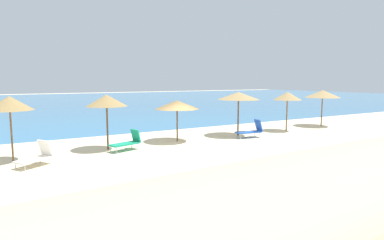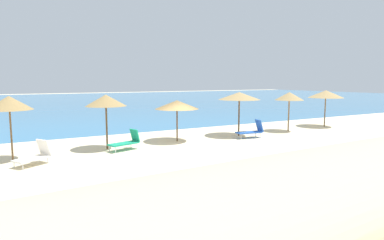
{
  "view_description": "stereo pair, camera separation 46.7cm",
  "coord_description": "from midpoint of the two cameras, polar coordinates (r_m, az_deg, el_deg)",
  "views": [
    {
      "loc": [
        -8.09,
        -14.57,
        3.5
      ],
      "look_at": [
        1.5,
        1.71,
        1.2
      ],
      "focal_mm": 30.54,
      "sensor_mm": 36.0,
      "label": 1
    },
    {
      "loc": [
        -7.68,
        -14.81,
        3.5
      ],
      "look_at": [
        1.5,
        1.71,
        1.2
      ],
      "focal_mm": 30.54,
      "sensor_mm": 36.0,
      "label": 2
    }
  ],
  "objects": [
    {
      "name": "lounge_chair_0",
      "position": [
        20.3,
        11.05,
        -1.8
      ],
      "size": [
        1.73,
        0.87,
        1.11
      ],
      "rotation": [
        0.0,
        0.0,
        1.42
      ],
      "color": "blue",
      "rests_on": "ground_plane"
    },
    {
      "name": "beach_umbrella_4",
      "position": [
        20.75,
        8.9,
        4.16
      ],
      "size": [
        2.62,
        2.62,
        2.77
      ],
      "color": "brown",
      "rests_on": "ground_plane"
    },
    {
      "name": "beach_umbrella_6",
      "position": [
        26.72,
        22.8,
        4.19
      ],
      "size": [
        2.6,
        2.6,
        2.75
      ],
      "color": "brown",
      "rests_on": "ground_plane"
    },
    {
      "name": "ground_plane",
      "position": [
        17.04,
        -0.83,
        -4.91
      ],
      "size": [
        160.0,
        160.0,
        0.0
      ],
      "primitive_type": "plane",
      "color": "beige"
    },
    {
      "name": "beach_umbrella_5",
      "position": [
        23.37,
        17.19,
        3.98
      ],
      "size": [
        1.94,
        1.94,
        2.7
      ],
      "color": "brown",
      "rests_on": "ground_plane"
    },
    {
      "name": "sea_water",
      "position": [
        56.23,
        -20.98,
        2.93
      ],
      "size": [
        160.0,
        70.02,
        0.01
      ],
      "primitive_type": "cube",
      "color": "teal",
      "rests_on": "ground_plane"
    },
    {
      "name": "beach_umbrella_2",
      "position": [
        16.96,
        -14.06,
        3.32
      ],
      "size": [
        2.05,
        2.05,
        2.79
      ],
      "color": "brown",
      "rests_on": "ground_plane"
    },
    {
      "name": "beach_umbrella_1",
      "position": [
        16.0,
        -28.6,
        2.62
      ],
      "size": [
        1.93,
        1.93,
        2.84
      ],
      "color": "brown",
      "rests_on": "ground_plane"
    },
    {
      "name": "dune_ridge",
      "position": [
        6.66,
        11.26,
        -16.07
      ],
      "size": [
        54.57,
        7.29,
        1.83
      ],
      "primitive_type": "ellipsoid",
      "rotation": [
        0.0,
        0.0,
        0.06
      ],
      "color": "beige",
      "rests_on": "ground_plane"
    },
    {
      "name": "beach_umbrella_3",
      "position": [
        18.64,
        -1.93,
        2.69
      ],
      "size": [
        2.52,
        2.52,
        2.37
      ],
      "color": "brown",
      "rests_on": "ground_plane"
    },
    {
      "name": "lounge_chair_2",
      "position": [
        15.05,
        -24.91,
        -5.6
      ],
      "size": [
        1.56,
        1.33,
        1.01
      ],
      "rotation": [
        0.0,
        0.0,
        2.14
      ],
      "color": "white",
      "rests_on": "ground_plane"
    },
    {
      "name": "lounge_chair_1",
      "position": [
        16.78,
        -10.57,
        -3.7
      ],
      "size": [
        1.68,
        1.04,
        1.02
      ],
      "rotation": [
        0.0,
        0.0,
        1.86
      ],
      "color": "#199972",
      "rests_on": "ground_plane"
    }
  ]
}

